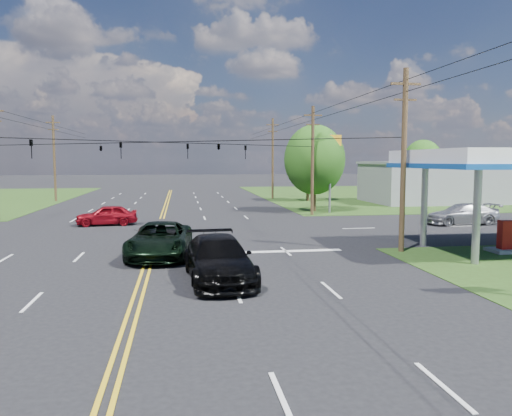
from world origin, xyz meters
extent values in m
plane|color=black|center=(0.00, 12.00, 0.00)|extent=(280.00, 280.00, 0.00)
cube|color=#253E14|center=(35.00, 44.00, 0.00)|extent=(46.00, 48.00, 0.03)
cube|color=silver|center=(5.00, 4.00, 0.00)|extent=(10.00, 0.50, 0.02)
cube|color=gray|center=(30.00, 32.00, 2.20)|extent=(14.00, 10.00, 4.40)
cylinder|color=#A5A5AA|center=(15.00, -0.50, 2.33)|extent=(0.36, 0.36, 4.65)
cylinder|color=#A5A5AA|center=(15.00, 4.50, 2.33)|extent=(0.36, 0.36, 4.65)
cube|color=maroon|center=(18.30, 2.00, 0.95)|extent=(0.70, 0.50, 1.50)
cylinder|color=#3C2E19|center=(13.00, 3.00, 4.75)|extent=(0.28, 0.28, 9.50)
cube|color=#3C2E19|center=(13.00, 3.00, 8.70)|extent=(1.60, 0.12, 0.12)
cube|color=#3C2E19|center=(13.00, 3.00, 7.90)|extent=(1.20, 0.10, 0.10)
cylinder|color=#3C2E19|center=(13.00, 21.00, 4.75)|extent=(0.28, 0.28, 9.50)
cube|color=#3C2E19|center=(13.00, 21.00, 8.70)|extent=(1.60, 0.12, 0.12)
cube|color=#3C2E19|center=(13.00, 21.00, 7.90)|extent=(1.20, 0.10, 0.10)
cylinder|color=#3C2E19|center=(-13.00, 40.00, 5.00)|extent=(0.28, 0.28, 10.00)
cube|color=#3C2E19|center=(-13.00, 40.00, 9.20)|extent=(1.60, 0.12, 0.12)
cube|color=#3C2E19|center=(-13.00, 40.00, 8.40)|extent=(1.20, 0.10, 0.10)
cylinder|color=#3C2E19|center=(13.00, 40.00, 5.00)|extent=(0.28, 0.28, 10.00)
cube|color=#3C2E19|center=(13.00, 40.00, 9.20)|extent=(1.60, 0.12, 0.12)
cube|color=#3C2E19|center=(13.00, 40.00, 8.40)|extent=(1.20, 0.10, 0.10)
imported|color=black|center=(-6.50, 7.50, 5.42)|extent=(0.17, 0.21, 1.05)
imported|color=black|center=(-2.08, 10.56, 5.42)|extent=(0.17, 0.21, 1.05)
imported|color=black|center=(2.08, 13.44, 5.42)|extent=(0.17, 0.21, 1.05)
imported|color=black|center=(6.50, 16.50, 5.42)|extent=(0.17, 0.21, 1.05)
imported|color=black|center=(-3.90, 14.70, 5.70)|extent=(1.24, 0.26, 0.50)
imported|color=black|center=(3.90, 9.30, 5.70)|extent=(1.24, 0.26, 0.50)
cylinder|color=black|center=(13.00, 10.00, 8.90)|extent=(0.04, 100.00, 0.04)
cylinder|color=black|center=(13.00, 10.00, 8.30)|extent=(0.04, 100.00, 0.04)
cylinder|color=#3C2E19|center=(14.00, 24.00, 1.65)|extent=(0.36, 0.36, 3.30)
ellipsoid|color=#245015|center=(14.00, 24.00, 4.88)|extent=(5.70, 5.70, 6.60)
cylinder|color=#3C2E19|center=(16.50, 36.00, 1.43)|extent=(0.36, 0.36, 2.86)
ellipsoid|color=#245015|center=(16.50, 36.00, 4.23)|extent=(4.94, 4.94, 5.72)
cylinder|color=#3C2E19|center=(34.00, 42.00, 1.54)|extent=(0.36, 0.36, 3.08)
ellipsoid|color=#245015|center=(34.00, 42.00, 4.55)|extent=(5.32, 5.32, 6.16)
imported|color=black|center=(0.50, 3.50, 0.86)|extent=(3.40, 6.42, 1.72)
imported|color=black|center=(3.00, -1.86, 0.88)|extent=(2.86, 6.20, 1.76)
imported|color=maroon|center=(-3.90, 16.55, 0.76)|extent=(4.62, 2.30, 1.51)
imported|color=#A0A1A5|center=(22.48, 13.00, 0.79)|extent=(5.50, 2.34, 1.58)
cylinder|color=#A5A5AA|center=(14.98, 22.23, 3.60)|extent=(0.20, 0.20, 7.20)
cube|color=#FFB01A|center=(14.98, 22.23, 6.60)|extent=(1.98, 0.28, 0.99)
camera|label=1|loc=(1.53, -21.48, 4.80)|focal=35.00mm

